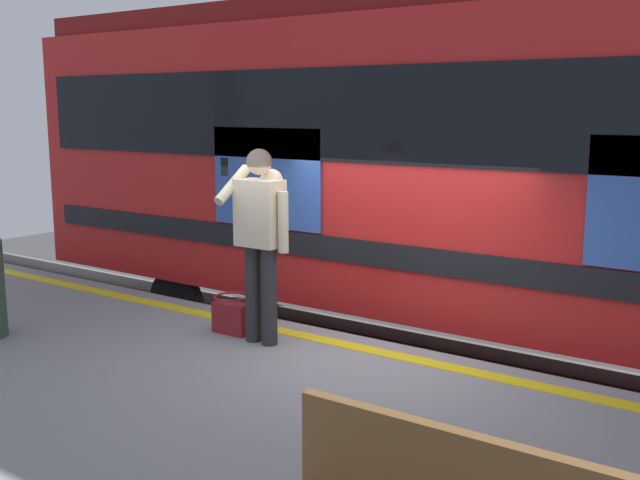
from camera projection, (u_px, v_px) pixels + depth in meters
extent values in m
plane|color=#3D3D3F|center=(372.00, 439.00, 6.85)|extent=(24.62, 24.62, 0.00)
cube|color=yellow|center=(355.00, 347.00, 6.44)|extent=(16.08, 0.16, 0.01)
cube|color=slate|center=(435.00, 388.00, 7.86)|extent=(21.33, 0.08, 0.16)
cube|color=slate|center=(489.00, 352.00, 9.01)|extent=(21.33, 0.08, 0.16)
cube|color=red|center=(502.00, 163.00, 7.82)|extent=(11.38, 2.91, 2.92)
cube|color=maroon|center=(509.00, 7.00, 7.55)|extent=(11.15, 2.68, 0.24)
cube|color=black|center=(442.00, 115.00, 6.55)|extent=(10.81, 0.03, 0.90)
cube|color=black|center=(437.00, 262.00, 6.78)|extent=(10.81, 0.03, 0.24)
cube|color=#3359B2|center=(266.00, 178.00, 7.79)|extent=(1.41, 0.02, 1.04)
cylinder|color=black|center=(177.00, 304.00, 9.30)|extent=(0.84, 0.12, 0.84)
cylinder|color=black|center=(290.00, 271.00, 11.18)|extent=(0.84, 0.12, 0.84)
cylinder|color=#262628|center=(269.00, 296.00, 6.44)|extent=(0.14, 0.14, 0.86)
cylinder|color=#262628|center=(253.00, 293.00, 6.55)|extent=(0.14, 0.14, 0.86)
cube|color=beige|center=(260.00, 213.00, 6.37)|extent=(0.40, 0.24, 0.57)
sphere|color=beige|center=(271.00, 180.00, 6.45)|extent=(0.20, 0.20, 0.20)
sphere|color=beige|center=(259.00, 162.00, 6.29)|extent=(0.22, 0.22, 0.22)
cylinder|color=beige|center=(283.00, 222.00, 6.24)|extent=(0.09, 0.09, 0.51)
cylinder|color=beige|center=(233.00, 185.00, 6.39)|extent=(0.09, 0.42, 0.33)
cube|color=black|center=(224.00, 167.00, 6.28)|extent=(0.07, 0.02, 0.15)
cube|color=maroon|center=(232.00, 318.00, 6.82)|extent=(0.36, 0.17, 0.28)
torus|color=maroon|center=(232.00, 297.00, 6.78)|extent=(0.33, 0.33, 0.02)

